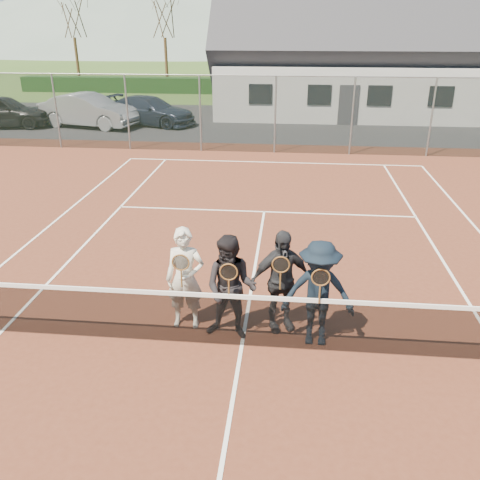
{
  "coord_description": "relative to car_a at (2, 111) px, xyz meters",
  "views": [
    {
      "loc": [
        0.67,
        -6.9,
        4.87
      ],
      "look_at": [
        -0.18,
        1.5,
        1.25
      ],
      "focal_mm": 38.0,
      "sensor_mm": 36.0,
      "label": 1
    }
  ],
  "objects": [
    {
      "name": "player_c",
      "position": [
        14.37,
        -16.99,
        0.12
      ],
      "size": [
        1.14,
        0.8,
        1.8
      ],
      "color": "#25262A",
      "rests_on": "court_surface"
    },
    {
      "name": "tree_b",
      "position": [
        4.78,
        15.39,
        4.99
      ],
      "size": [
        3.2,
        3.2,
        7.77
      ],
      "color": "#3A2615",
      "rests_on": "ground"
    },
    {
      "name": "ground",
      "position": [
        13.78,
        2.39,
        -0.8
      ],
      "size": [
        220.0,
        220.0,
        0.0
      ],
      "primitive_type": "plane",
      "color": "#314C1B",
      "rests_on": "ground"
    },
    {
      "name": "hedge_row",
      "position": [
        13.78,
        14.39,
        -0.25
      ],
      "size": [
        40.0,
        1.2,
        1.1
      ],
      "primitive_type": "cube",
      "color": "black",
      "rests_on": "ground"
    },
    {
      "name": "tree_d",
      "position": [
        25.78,
        15.39,
        4.99
      ],
      "size": [
        3.2,
        3.2,
        7.77
      ],
      "color": "#3C2716",
      "rests_on": "ground"
    },
    {
      "name": "player_a",
      "position": [
        12.77,
        -17.08,
        0.12
      ],
      "size": [
        0.66,
        0.5,
        1.8
      ],
      "color": "silver",
      "rests_on": "court_surface"
    },
    {
      "name": "court_markings",
      "position": [
        13.78,
        -17.61,
        -0.78
      ],
      "size": [
        11.03,
        23.83,
        0.01
      ],
      "color": "white",
      "rests_on": "court_surface"
    },
    {
      "name": "car_c",
      "position": [
        7.14,
        1.44,
        -0.09
      ],
      "size": [
        5.28,
        3.37,
        1.42
      ],
      "primitive_type": "imported",
      "rotation": [
        0.0,
        0.0,
        1.27
      ],
      "color": "black",
      "rests_on": "ground"
    },
    {
      "name": "car_b",
      "position": [
        4.3,
        0.51,
        0.02
      ],
      "size": [
        5.25,
        2.88,
        1.64
      ],
      "primitive_type": "imported",
      "rotation": [
        0.0,
        0.0,
        1.33
      ],
      "color": "gray",
      "rests_on": "ground"
    },
    {
      "name": "tennis_net",
      "position": [
        13.78,
        -17.61,
        -0.26
      ],
      "size": [
        11.68,
        0.08,
        1.1
      ],
      "color": "slate",
      "rests_on": "ground"
    },
    {
      "name": "car_a",
      "position": [
        0.0,
        0.0,
        0.0
      ],
      "size": [
        4.94,
        2.63,
        1.6
      ],
      "primitive_type": "imported",
      "rotation": [
        0.0,
        0.0,
        1.73
      ],
      "color": "black",
      "rests_on": "ground"
    },
    {
      "name": "clubhouse",
      "position": [
        17.78,
        6.39,
        3.19
      ],
      "size": [
        15.6,
        8.2,
        7.7
      ],
      "color": "silver",
      "rests_on": "ground"
    },
    {
      "name": "player_d",
      "position": [
        14.98,
        -17.37,
        0.12
      ],
      "size": [
        1.18,
        0.71,
        1.8
      ],
      "color": "black",
      "rests_on": "court_surface"
    },
    {
      "name": "player_b",
      "position": [
        13.58,
        -17.33,
        0.12
      ],
      "size": [
        0.97,
        0.81,
        1.8
      ],
      "color": "black",
      "rests_on": "court_surface"
    },
    {
      "name": "tarmac_carpark",
      "position": [
        9.78,
        2.39,
        -0.8
      ],
      "size": [
        40.0,
        12.0,
        0.01
      ],
      "primitive_type": "cube",
      "color": "black",
      "rests_on": "ground"
    },
    {
      "name": "tree_c",
      "position": [
        15.78,
        15.39,
        4.99
      ],
      "size": [
        3.2,
        3.2,
        7.77
      ],
      "color": "#3B2315",
      "rests_on": "ground"
    },
    {
      "name": "tree_a",
      "position": [
        -2.22,
        15.39,
        4.99
      ],
      "size": [
        3.2,
        3.2,
        7.77
      ],
      "color": "#392714",
      "rests_on": "ground"
    },
    {
      "name": "perimeter_fence",
      "position": [
        13.78,
        -4.11,
        0.72
      ],
      "size": [
        30.07,
        0.07,
        3.02
      ],
      "color": "slate",
      "rests_on": "ground"
    },
    {
      "name": "court_surface",
      "position": [
        13.78,
        -17.61,
        -0.79
      ],
      "size": [
        30.0,
        30.0,
        0.02
      ],
      "primitive_type": "cube",
      "color": "#562819",
      "rests_on": "ground"
    }
  ]
}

